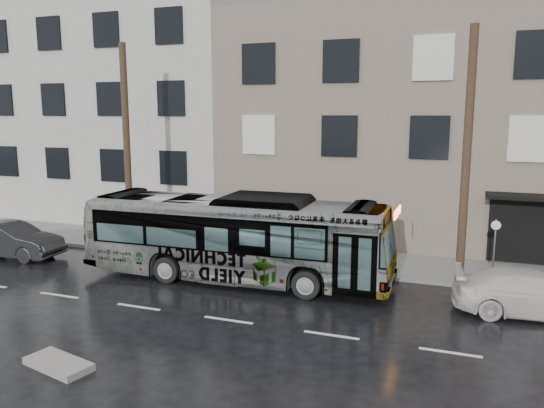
{
  "coord_description": "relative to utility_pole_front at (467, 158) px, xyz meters",
  "views": [
    {
      "loc": [
        6.5,
        -16.34,
        6.22
      ],
      "look_at": [
        -0.43,
        2.5,
        2.74
      ],
      "focal_mm": 35.0,
      "sensor_mm": 36.0,
      "label": 1
    }
  ],
  "objects": [
    {
      "name": "ground",
      "position": [
        -6.5,
        -3.3,
        -4.65
      ],
      "size": [
        120.0,
        120.0,
        0.0
      ],
      "primitive_type": "plane",
      "color": "black",
      "rests_on": "ground"
    },
    {
      "name": "utility_pole_rear",
      "position": [
        -14.0,
        0.0,
        0.0
      ],
      "size": [
        0.3,
        0.3,
        9.0
      ],
      "primitive_type": "cylinder",
      "color": "#4C3926",
      "rests_on": "sidewalk"
    },
    {
      "name": "dark_sedan",
      "position": [
        -18.38,
        -2.56,
        -3.9
      ],
      "size": [
        4.66,
        1.89,
        1.5
      ],
      "primitive_type": "imported",
      "rotation": [
        0.0,
        0.0,
        1.64
      ],
      "color": "black",
      "rests_on": "ground"
    },
    {
      "name": "utility_pole_front",
      "position": [
        0.0,
        0.0,
        0.0
      ],
      "size": [
        0.3,
        0.3,
        9.0
      ],
      "primitive_type": "cylinder",
      "color": "#4C3926",
      "rests_on": "sidewalk"
    },
    {
      "name": "bus",
      "position": [
        -7.92,
        -2.08,
        -3.03
      ],
      "size": [
        11.7,
        2.97,
        3.25
      ],
      "primitive_type": "imported",
      "rotation": [
        0.0,
        0.0,
        1.59
      ],
      "color": "#B2B2B2",
      "rests_on": "ground"
    },
    {
      "name": "building_taupe",
      "position": [
        -1.5,
        9.4,
        0.85
      ],
      "size": [
        20.0,
        12.0,
        11.0
      ],
      "primitive_type": "cube",
      "color": "gray",
      "rests_on": "ground"
    },
    {
      "name": "sign_post",
      "position": [
        1.1,
        0.0,
        -3.3
      ],
      "size": [
        0.06,
        0.06,
        2.4
      ],
      "primitive_type": "cylinder",
      "color": "slate",
      "rests_on": "sidewalk"
    },
    {
      "name": "white_sedan",
      "position": [
        2.2,
        -2.15,
        -3.95
      ],
      "size": [
        4.99,
        2.5,
        1.39
      ],
      "primitive_type": "imported",
      "rotation": [
        0.0,
        0.0,
        1.69
      ],
      "color": "silver",
      "rests_on": "ground"
    },
    {
      "name": "building_grey",
      "position": [
        -24.5,
        10.9,
        3.35
      ],
      "size": [
        26.0,
        15.0,
        16.0
      ],
      "primitive_type": "cube",
      "color": "beige",
      "rests_on": "ground"
    },
    {
      "name": "sidewalk",
      "position": [
        -6.5,
        1.6,
        -4.58
      ],
      "size": [
        90.0,
        3.6,
        0.15
      ],
      "primitive_type": "cube",
      "color": "gray",
      "rests_on": "ground"
    },
    {
      "name": "slush_pile",
      "position": [
        -9.17,
        -10.0,
        -4.56
      ],
      "size": [
        1.94,
        1.19,
        0.18
      ],
      "primitive_type": "cube",
      "rotation": [
        0.0,
        0.0,
        -0.23
      ],
      "color": "#999691",
      "rests_on": "ground"
    }
  ]
}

